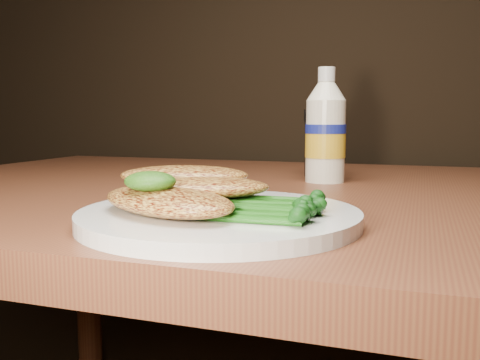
% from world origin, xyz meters
% --- Properties ---
extents(plate, '(0.26, 0.26, 0.01)m').
position_xyz_m(plate, '(0.03, 0.79, 0.76)').
color(plate, silver).
rests_on(plate, dining_table).
extents(chicken_front, '(0.17, 0.14, 0.02)m').
position_xyz_m(chicken_front, '(0.00, 0.75, 0.78)').
color(chicken_front, gold).
rests_on(chicken_front, plate).
extents(chicken_mid, '(0.15, 0.11, 0.02)m').
position_xyz_m(chicken_mid, '(0.01, 0.79, 0.78)').
color(chicken_mid, gold).
rests_on(chicken_mid, plate).
extents(chicken_back, '(0.14, 0.10, 0.02)m').
position_xyz_m(chicken_back, '(-0.01, 0.82, 0.79)').
color(chicken_back, gold).
rests_on(chicken_back, plate).
extents(pesto_front, '(0.06, 0.06, 0.02)m').
position_xyz_m(pesto_front, '(-0.01, 0.75, 0.79)').
color(pesto_front, black).
rests_on(pesto_front, chicken_front).
extents(broccolini_bundle, '(0.15, 0.12, 0.02)m').
position_xyz_m(broccolini_bundle, '(0.08, 0.78, 0.77)').
color(broccolini_bundle, '#1B5713').
rests_on(broccolini_bundle, plate).
extents(mayo_bottle, '(0.07, 0.07, 0.17)m').
position_xyz_m(mayo_bottle, '(0.07, 1.13, 0.84)').
color(mayo_bottle, white).
rests_on(mayo_bottle, dining_table).
extents(pepper_grinder, '(0.06, 0.06, 0.11)m').
position_xyz_m(pepper_grinder, '(0.05, 1.20, 0.80)').
color(pepper_grinder, black).
rests_on(pepper_grinder, dining_table).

